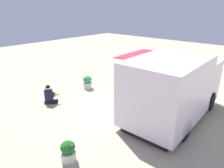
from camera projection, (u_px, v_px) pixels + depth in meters
ground_plane at (135, 111)px, 9.04m from camera, size 40.00×40.00×0.00m
food_truck at (174, 89)px, 8.21m from camera, size 4.98×2.94×2.57m
person_customer at (50, 96)px, 9.68m from camera, size 0.76×0.70×0.91m
planter_flowering_near at (88, 82)px, 11.49m from camera, size 0.50×0.50×0.71m
planter_flowering_far at (129, 69)px, 13.87m from camera, size 0.49×0.49×0.64m
planter_flowering_side at (68, 151)px, 6.04m from camera, size 0.47×0.47×0.65m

